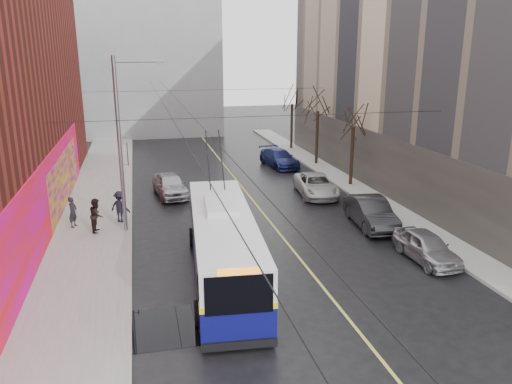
# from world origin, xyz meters

# --- Properties ---
(ground) EXTENTS (140.00, 140.00, 0.00)m
(ground) POSITION_xyz_m (0.00, 0.00, 0.00)
(ground) COLOR black
(ground) RESTS_ON ground
(sidewalk_left) EXTENTS (4.00, 60.00, 0.15)m
(sidewalk_left) POSITION_xyz_m (-8.00, 12.00, 0.07)
(sidewalk_left) COLOR gray
(sidewalk_left) RESTS_ON ground
(sidewalk_right) EXTENTS (2.00, 60.00, 0.15)m
(sidewalk_right) POSITION_xyz_m (9.00, 12.00, 0.07)
(sidewalk_right) COLOR gray
(sidewalk_right) RESTS_ON ground
(lane_line) EXTENTS (0.12, 50.00, 0.01)m
(lane_line) POSITION_xyz_m (1.50, 14.00, 0.00)
(lane_line) COLOR #BFB74C
(lane_line) RESTS_ON ground
(building_right) EXTENTS (14.06, 36.00, 16.00)m
(building_right) POSITION_xyz_m (16.99, 14.00, 7.99)
(building_right) COLOR #C7AF90
(building_right) RESTS_ON ground
(building_far) EXTENTS (20.50, 12.10, 18.00)m
(building_far) POSITION_xyz_m (-6.00, 44.99, 9.02)
(building_far) COLOR gray
(building_far) RESTS_ON ground
(streetlight_pole) EXTENTS (2.65, 0.60, 9.00)m
(streetlight_pole) POSITION_xyz_m (-6.14, 10.00, 4.85)
(streetlight_pole) COLOR slate
(streetlight_pole) RESTS_ON ground
(catenary_wires) EXTENTS (18.00, 60.00, 0.22)m
(catenary_wires) POSITION_xyz_m (-2.54, 14.77, 6.25)
(catenary_wires) COLOR black
(tree_near) EXTENTS (3.20, 3.20, 6.40)m
(tree_near) POSITION_xyz_m (9.00, 16.00, 4.98)
(tree_near) COLOR black
(tree_near) RESTS_ON ground
(tree_mid) EXTENTS (3.20, 3.20, 6.68)m
(tree_mid) POSITION_xyz_m (9.00, 23.00, 5.25)
(tree_mid) COLOR black
(tree_mid) RESTS_ON ground
(tree_far) EXTENTS (3.20, 3.20, 6.57)m
(tree_far) POSITION_xyz_m (9.00, 30.00, 5.14)
(tree_far) COLOR black
(tree_far) RESTS_ON ground
(puddle) EXTENTS (2.43, 2.85, 0.01)m
(puddle) POSITION_xyz_m (-5.00, 0.09, 0.00)
(puddle) COLOR black
(puddle) RESTS_ON ground
(pigeons_flying) EXTENTS (3.23, 2.49, 2.82)m
(pigeons_flying) POSITION_xyz_m (-1.83, 10.36, 7.33)
(pigeons_flying) COLOR slate
(trolleybus) EXTENTS (3.37, 11.49, 5.38)m
(trolleybus) POSITION_xyz_m (-2.23, 3.51, 1.50)
(trolleybus) COLOR #0B0B55
(trolleybus) RESTS_ON ground
(parked_car_a) EXTENTS (1.66, 3.98, 1.35)m
(parked_car_a) POSITION_xyz_m (7.00, 3.11, 0.67)
(parked_car_a) COLOR #9E9EA2
(parked_car_a) RESTS_ON ground
(parked_car_b) EXTENTS (2.09, 4.90, 1.57)m
(parked_car_b) POSITION_xyz_m (6.62, 7.97, 0.79)
(parked_car_b) COLOR #262628
(parked_car_b) RESTS_ON ground
(parked_car_c) EXTENTS (2.82, 5.16, 1.37)m
(parked_car_c) POSITION_xyz_m (5.83, 14.39, 0.69)
(parked_car_c) COLOR #BBBBBD
(parked_car_c) RESTS_ON ground
(parked_car_d) EXTENTS (2.69, 5.14, 1.42)m
(parked_car_d) POSITION_xyz_m (5.80, 23.09, 0.71)
(parked_car_d) COLOR navy
(parked_car_d) RESTS_ON ground
(following_car) EXTENTS (2.39, 4.67, 1.52)m
(following_car) POSITION_xyz_m (-3.55, 16.43, 0.76)
(following_car) COLOR #A3A3A8
(following_car) RESTS_ON ground
(pedestrian_a) EXTENTS (0.59, 0.70, 1.64)m
(pedestrian_a) POSITION_xyz_m (-9.00, 11.17, 0.97)
(pedestrian_a) COLOR black
(pedestrian_a) RESTS_ON sidewalk_left
(pedestrian_b) EXTENTS (0.76, 0.93, 1.78)m
(pedestrian_b) POSITION_xyz_m (-7.71, 10.09, 1.04)
(pedestrian_b) COLOR black
(pedestrian_b) RESTS_ON sidewalk_left
(pedestrian_c) EXTENTS (1.31, 1.14, 1.75)m
(pedestrian_c) POSITION_xyz_m (-6.57, 11.37, 1.03)
(pedestrian_c) COLOR black
(pedestrian_c) RESTS_ON sidewalk_left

